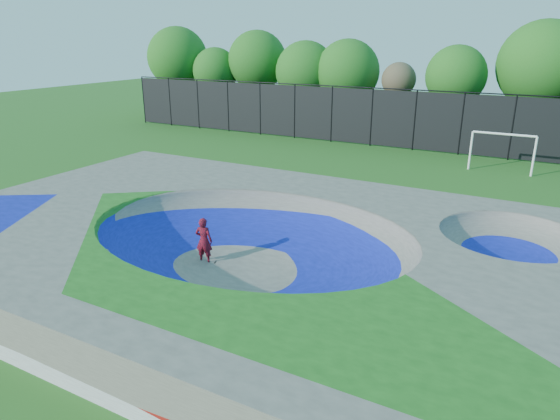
{
  "coord_description": "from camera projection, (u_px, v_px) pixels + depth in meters",
  "views": [
    {
      "loc": [
        8.01,
        -12.68,
        7.32
      ],
      "look_at": [
        -0.49,
        3.0,
        1.1
      ],
      "focal_mm": 32.0,
      "sensor_mm": 36.0,
      "label": 1
    }
  ],
  "objects": [
    {
      "name": "skater",
      "position": [
        204.0,
        241.0,
        16.79
      ],
      "size": [
        0.66,
        0.51,
        1.63
      ],
      "primitive_type": "imported",
      "rotation": [
        0.0,
        0.0,
        3.36
      ],
      "color": "#B00E24",
      "rests_on": "ground"
    },
    {
      "name": "skate_deck",
      "position": [
        250.0,
        249.0,
        16.29
      ],
      "size": [
        22.0,
        14.0,
        1.5
      ],
      "primitive_type": "cube",
      "color": "gray",
      "rests_on": "ground"
    },
    {
      "name": "soccer_goal",
      "position": [
        503.0,
        145.0,
        27.83
      ],
      "size": [
        3.42,
        0.12,
        2.26
      ],
      "color": "white",
      "rests_on": "ground"
    },
    {
      "name": "treeline",
      "position": [
        460.0,
        68.0,
        35.79
      ],
      "size": [
        53.22,
        7.21,
        8.48
      ],
      "color": "#4C3B26",
      "rests_on": "ground"
    },
    {
      "name": "fence",
      "position": [
        415.0,
        119.0,
        33.28
      ],
      "size": [
        48.09,
        0.09,
        4.04
      ],
      "color": "black",
      "rests_on": "ground"
    },
    {
      "name": "skateboard",
      "position": [
        205.0,
        262.0,
        17.05
      ],
      "size": [
        0.81,
        0.45,
        0.05
      ],
      "primitive_type": "cube",
      "rotation": [
        0.0,
        0.0,
        0.32
      ],
      "color": "black",
      "rests_on": "ground"
    },
    {
      "name": "ground",
      "position": [
        250.0,
        270.0,
        16.54
      ],
      "size": [
        120.0,
        120.0,
        0.0
      ],
      "primitive_type": "plane",
      "color": "#1F5417",
      "rests_on": "ground"
    }
  ]
}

